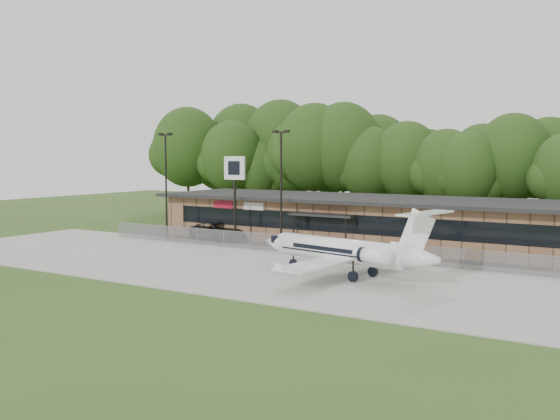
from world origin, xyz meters
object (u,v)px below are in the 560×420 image
Objects in this scene: terminal at (370,220)px; pole_sign at (235,177)px; business_jet at (347,252)px; suv at (218,231)px.

terminal is 12.97m from pole_sign.
pole_sign reaches higher than business_jet.
pole_sign is at bearing -144.66° from terminal.
terminal is 2.86× the size of business_jet.
suv is 0.77× the size of pole_sign.
business_jet reaches higher than suv.
terminal is 16.67m from business_jet.
business_jet is at bearing -71.62° from terminal.
terminal is 5.11× the size of pole_sign.
suv is at bearing 150.10° from pole_sign.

